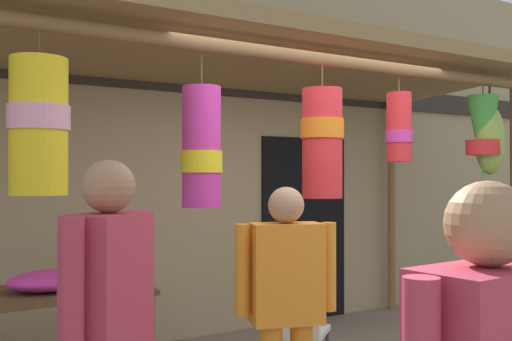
{
  "coord_description": "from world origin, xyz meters",
  "views": [
    {
      "loc": [
        -2.72,
        -3.07,
        1.58
      ],
      "look_at": [
        -0.07,
        1.28,
        1.63
      ],
      "focal_mm": 41.38,
      "sensor_mm": 36.0,
      "label": 1
    }
  ],
  "objects_px": {
    "flower_heap_on_table": "(57,280)",
    "customer_foreground": "(109,321)",
    "shopper_by_bananas": "(286,298)",
    "folding_chair": "(296,325)",
    "display_table": "(48,301)"
  },
  "relations": [
    {
      "from": "display_table",
      "to": "folding_chair",
      "type": "distance_m",
      "value": 1.77
    },
    {
      "from": "shopper_by_bananas",
      "to": "folding_chair",
      "type": "bearing_deg",
      "value": 51.55
    },
    {
      "from": "customer_foreground",
      "to": "shopper_by_bananas",
      "type": "xyz_separation_m",
      "value": [
        1.13,
        0.33,
        -0.09
      ]
    },
    {
      "from": "shopper_by_bananas",
      "to": "customer_foreground",
      "type": "bearing_deg",
      "value": -163.51
    },
    {
      "from": "display_table",
      "to": "folding_chair",
      "type": "bearing_deg",
      "value": -28.94
    },
    {
      "from": "display_table",
      "to": "customer_foreground",
      "type": "xyz_separation_m",
      "value": [
        -0.16,
        -1.91,
        0.28
      ]
    },
    {
      "from": "display_table",
      "to": "shopper_by_bananas",
      "type": "height_order",
      "value": "shopper_by_bananas"
    },
    {
      "from": "flower_heap_on_table",
      "to": "customer_foreground",
      "type": "relative_size",
      "value": 0.4
    },
    {
      "from": "display_table",
      "to": "shopper_by_bananas",
      "type": "xyz_separation_m",
      "value": [
        0.96,
        -1.58,
        0.2
      ]
    },
    {
      "from": "folding_chair",
      "to": "customer_foreground",
      "type": "xyz_separation_m",
      "value": [
        -1.7,
        -1.06,
        0.47
      ]
    },
    {
      "from": "display_table",
      "to": "customer_foreground",
      "type": "distance_m",
      "value": 1.94
    },
    {
      "from": "folding_chair",
      "to": "customer_foreground",
      "type": "relative_size",
      "value": 0.51
    },
    {
      "from": "flower_heap_on_table",
      "to": "customer_foreground",
      "type": "height_order",
      "value": "customer_foreground"
    },
    {
      "from": "flower_heap_on_table",
      "to": "folding_chair",
      "type": "bearing_deg",
      "value": -29.13
    },
    {
      "from": "folding_chair",
      "to": "shopper_by_bananas",
      "type": "xyz_separation_m",
      "value": [
        -0.58,
        -0.73,
        0.39
      ]
    }
  ]
}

